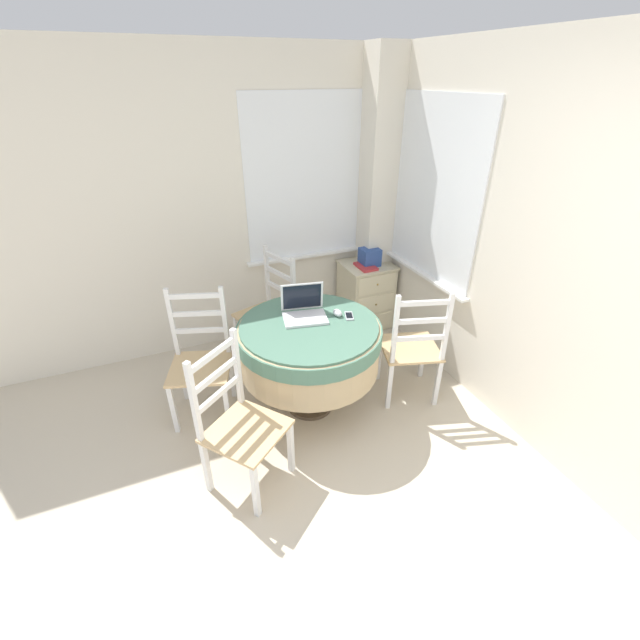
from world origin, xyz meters
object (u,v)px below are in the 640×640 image
at_px(cell_phone, 349,316).
at_px(corner_cabinet, 365,294).
at_px(round_dining_table, 309,344).
at_px(dining_chair_left_flank, 201,361).
at_px(computer_mouse, 337,313).
at_px(storage_box, 370,257).
at_px(dining_chair_near_back_window, 269,311).
at_px(laptop, 304,310).
at_px(dining_chair_near_right_window, 412,348).
at_px(dining_chair_camera_near, 240,424).
at_px(book_on_cabinet, 366,266).

bearing_deg(cell_phone, corner_cabinet, 54.87).
relative_size(round_dining_table, dining_chair_left_flank, 1.06).
xyz_separation_m(round_dining_table, computer_mouse, (0.24, 0.04, 0.19)).
xyz_separation_m(corner_cabinet, storage_box, (0.01, -0.02, 0.42)).
height_order(round_dining_table, corner_cabinet, round_dining_table).
xyz_separation_m(computer_mouse, storage_box, (0.79, 0.93, -0.02)).
bearing_deg(dining_chair_left_flank, dining_chair_near_back_window, 37.29).
xyz_separation_m(computer_mouse, cell_phone, (0.07, -0.05, -0.02)).
relative_size(laptop, dining_chair_near_back_window, 0.36).
xyz_separation_m(round_dining_table, laptop, (0.01, 0.12, 0.22)).
xyz_separation_m(cell_phone, dining_chair_left_flank, (-1.07, 0.30, -0.30)).
bearing_deg(dining_chair_near_right_window, dining_chair_camera_near, -168.54).
relative_size(dining_chair_near_back_window, dining_chair_near_right_window, 1.00).
distance_m(computer_mouse, dining_chair_left_flank, 1.08).
xyz_separation_m(cell_phone, dining_chair_near_right_window, (0.47, -0.18, -0.30)).
relative_size(cell_phone, storage_box, 0.76).
bearing_deg(computer_mouse, round_dining_table, -171.09).
height_order(round_dining_table, laptop, laptop).
bearing_deg(book_on_cabinet, round_dining_table, -136.27).
distance_m(dining_chair_near_right_window, corner_cabinet, 1.21).
distance_m(round_dining_table, dining_chair_left_flank, 0.82).
height_order(laptop, cell_phone, laptop).
relative_size(cell_phone, book_on_cabinet, 0.58).
bearing_deg(book_on_cabinet, storage_box, 35.35).
bearing_deg(corner_cabinet, round_dining_table, -135.80).
bearing_deg(corner_cabinet, dining_chair_near_back_window, -170.84).
xyz_separation_m(computer_mouse, book_on_cabinet, (0.72, 0.89, -0.09)).
distance_m(laptop, cell_phone, 0.34).
bearing_deg(corner_cabinet, storage_box, -71.67).
height_order(storage_box, book_on_cabinet, storage_box).
distance_m(round_dining_table, corner_cabinet, 1.45).
bearing_deg(round_dining_table, dining_chair_left_flank, 159.06).
bearing_deg(cell_phone, dining_chair_camera_near, -154.13).
relative_size(corner_cabinet, book_on_cabinet, 2.86).
relative_size(computer_mouse, storage_box, 0.51).
height_order(dining_chair_near_right_window, book_on_cabinet, dining_chair_near_right_window).
height_order(laptop, corner_cabinet, laptop).
bearing_deg(dining_chair_left_flank, dining_chair_near_right_window, -17.25).
bearing_deg(dining_chair_near_back_window, dining_chair_left_flank, -142.71).
height_order(round_dining_table, cell_phone, cell_phone).
distance_m(cell_phone, dining_chair_camera_near, 1.12).
bearing_deg(book_on_cabinet, cell_phone, -124.86).
height_order(corner_cabinet, book_on_cabinet, book_on_cabinet).
bearing_deg(laptop, corner_cabinet, 40.77).
relative_size(cell_phone, dining_chair_near_right_window, 0.14).
bearing_deg(round_dining_table, computer_mouse, 8.91).
height_order(dining_chair_camera_near, storage_box, dining_chair_camera_near).
distance_m(storage_box, book_on_cabinet, 0.11).
relative_size(cell_phone, dining_chair_near_back_window, 0.14).
xyz_separation_m(dining_chair_near_right_window, dining_chair_left_flank, (-1.54, 0.48, 0.00)).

